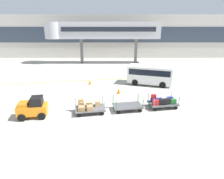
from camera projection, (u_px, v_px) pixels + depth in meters
name	position (u px, v px, depth m)	size (l,w,h in m)	color
ground_plane	(93.00, 118.00, 14.36)	(120.00, 120.00, 0.00)	#B2ADA0
apron_lead_line	(85.00, 80.00, 23.47)	(21.93, 0.20, 0.01)	yellow
terminal_building	(105.00, 36.00, 37.55)	(61.82, 2.51, 7.92)	#BCB7AD
jet_bridge	(99.00, 31.00, 31.46)	(18.57, 3.00, 6.66)	#B7B7BC
baggage_tug	(33.00, 108.00, 14.31)	(2.26, 1.54, 1.58)	orange
baggage_cart_lead	(89.00, 107.00, 15.08)	(3.08, 1.78, 1.10)	#4C4C4F
baggage_cart_middle	(128.00, 106.00, 15.59)	(3.08, 1.78, 1.10)	#4C4C4F
baggage_cart_tail	(163.00, 102.00, 16.02)	(3.08, 1.78, 1.10)	#4C4C4F
shuttle_van	(150.00, 74.00, 21.69)	(5.15, 3.22, 2.10)	white
safety_cone_near	(119.00, 91.00, 19.19)	(0.36, 0.36, 0.55)	orange
safety_cone_far	(90.00, 82.00, 21.96)	(0.36, 0.36, 0.55)	orange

